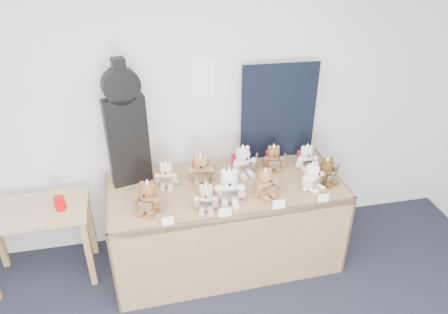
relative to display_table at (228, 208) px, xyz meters
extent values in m
plane|color=white|center=(-0.65, 0.55, 0.72)|extent=(6.00, 0.00, 6.00)
cube|color=white|center=(-0.10, 0.54, 0.92)|extent=(0.21, 0.00, 0.30)
cube|color=#826142|center=(0.00, 0.08, 0.14)|extent=(1.95, 0.86, 0.06)
cube|color=#826142|center=(0.01, -0.31, -0.23)|extent=(1.93, 0.08, 0.80)
cube|color=#826142|center=(-0.95, 0.05, -0.23)|extent=(0.04, 0.80, 0.80)
cube|color=#826142|center=(0.95, 0.11, -0.23)|extent=(0.04, 0.80, 0.80)
cube|color=tan|center=(-1.54, 0.20, 0.05)|extent=(0.86, 0.49, 0.04)
cube|color=#9F6F44|center=(-1.16, 0.02, -0.30)|extent=(0.05, 0.05, 0.67)
cube|color=#9F6F44|center=(-1.17, 0.41, -0.30)|extent=(0.05, 0.05, 0.67)
cube|color=black|center=(-0.74, 0.30, 0.55)|extent=(0.33, 0.17, 0.75)
cylinder|color=black|center=(-0.74, 0.30, 1.02)|extent=(0.30, 0.16, 0.28)
cube|color=black|center=(-0.74, 0.30, 1.13)|extent=(0.11, 0.11, 0.19)
cube|color=black|center=(0.54, 0.46, 0.61)|extent=(0.65, 0.05, 0.87)
cylinder|color=#B60E0C|center=(-1.32, 0.16, 0.13)|extent=(0.08, 0.08, 0.11)
ellipsoid|color=brown|center=(-0.63, -0.11, 0.24)|extent=(0.21, 0.20, 0.17)
sphere|color=brown|center=(-0.63, -0.11, 0.36)|extent=(0.12, 0.12, 0.12)
cylinder|color=brown|center=(-0.65, -0.16, 0.35)|extent=(0.06, 0.05, 0.05)
sphere|color=black|center=(-0.66, -0.18, 0.35)|extent=(0.02, 0.02, 0.02)
sphere|color=brown|center=(-0.67, -0.10, 0.40)|extent=(0.04, 0.04, 0.04)
sphere|color=brown|center=(-0.59, -0.13, 0.40)|extent=(0.04, 0.04, 0.04)
cylinder|color=brown|center=(-0.71, -0.10, 0.25)|extent=(0.08, 0.10, 0.13)
cylinder|color=brown|center=(-0.57, -0.17, 0.25)|extent=(0.08, 0.10, 0.13)
cylinder|color=brown|center=(-0.69, -0.15, 0.19)|extent=(0.09, 0.12, 0.05)
cylinder|color=brown|center=(-0.62, -0.18, 0.19)|extent=(0.09, 0.12, 0.05)
cube|color=white|center=(-0.66, -0.17, 0.25)|extent=(0.11, 0.06, 0.09)
cone|color=white|center=(-0.63, -0.11, 0.41)|extent=(0.11, 0.11, 0.08)
cube|color=white|center=(-0.55, -0.19, 0.28)|extent=(0.03, 0.04, 0.18)
cube|color=white|center=(-0.55, -0.19, 0.21)|extent=(0.05, 0.03, 0.01)
ellipsoid|color=#CAAE8E|center=(-0.21, -0.18, 0.23)|extent=(0.17, 0.15, 0.15)
sphere|color=#CAAE8E|center=(-0.21, -0.18, 0.33)|extent=(0.11, 0.11, 0.11)
cylinder|color=#CAAE8E|center=(-0.22, -0.23, 0.32)|extent=(0.05, 0.03, 0.05)
sphere|color=black|center=(-0.22, -0.25, 0.32)|extent=(0.02, 0.02, 0.02)
sphere|color=#CAAE8E|center=(-0.24, -0.18, 0.37)|extent=(0.03, 0.03, 0.03)
sphere|color=#CAAE8E|center=(-0.18, -0.19, 0.37)|extent=(0.03, 0.03, 0.03)
cylinder|color=#CAAE8E|center=(-0.28, -0.19, 0.24)|extent=(0.06, 0.09, 0.11)
cylinder|color=#CAAE8E|center=(-0.14, -0.22, 0.24)|extent=(0.06, 0.09, 0.11)
cylinder|color=#CAAE8E|center=(-0.25, -0.23, 0.19)|extent=(0.06, 0.10, 0.04)
cylinder|color=#CAAE8E|center=(-0.19, -0.24, 0.19)|extent=(0.06, 0.10, 0.04)
cube|color=white|center=(-0.22, -0.24, 0.24)|extent=(0.10, 0.03, 0.08)
cone|color=white|center=(-0.21, -0.18, 0.38)|extent=(0.09, 0.09, 0.07)
cube|color=white|center=(-0.12, -0.23, 0.26)|extent=(0.02, 0.04, 0.15)
cube|color=white|center=(-0.12, -0.23, 0.20)|extent=(0.04, 0.01, 0.01)
cube|color=#B1142A|center=(-0.20, -0.13, 0.24)|extent=(0.12, 0.05, 0.13)
ellipsoid|color=white|center=(-0.02, -0.11, 0.25)|extent=(0.21, 0.18, 0.19)
sphere|color=white|center=(-0.02, -0.11, 0.38)|extent=(0.14, 0.14, 0.14)
cylinder|color=white|center=(-0.03, -0.17, 0.37)|extent=(0.06, 0.04, 0.06)
sphere|color=black|center=(-0.03, -0.19, 0.37)|extent=(0.02, 0.02, 0.02)
sphere|color=white|center=(-0.06, -0.10, 0.43)|extent=(0.04, 0.04, 0.04)
sphere|color=white|center=(0.03, -0.12, 0.43)|extent=(0.04, 0.04, 0.04)
cylinder|color=white|center=(-0.11, -0.12, 0.26)|extent=(0.07, 0.11, 0.14)
cylinder|color=white|center=(0.07, -0.14, 0.26)|extent=(0.07, 0.11, 0.14)
cylinder|color=white|center=(-0.07, -0.17, 0.20)|extent=(0.07, 0.13, 0.06)
cylinder|color=white|center=(0.02, -0.18, 0.20)|extent=(0.07, 0.13, 0.06)
cube|color=white|center=(-0.03, -0.18, 0.26)|extent=(0.12, 0.04, 0.10)
cone|color=white|center=(-0.02, -0.11, 0.43)|extent=(0.12, 0.12, 0.09)
cube|color=white|center=(0.09, -0.16, 0.29)|extent=(0.02, 0.05, 0.20)
cube|color=white|center=(0.09, -0.16, 0.21)|extent=(0.06, 0.01, 0.01)
ellipsoid|color=#A66A3F|center=(0.27, -0.10, 0.24)|extent=(0.20, 0.18, 0.16)
sphere|color=#A66A3F|center=(0.27, -0.10, 0.34)|extent=(0.12, 0.12, 0.12)
cylinder|color=#A66A3F|center=(0.29, -0.15, 0.34)|extent=(0.06, 0.04, 0.05)
sphere|color=black|center=(0.29, -0.17, 0.34)|extent=(0.02, 0.02, 0.02)
sphere|color=#A66A3F|center=(0.23, -0.12, 0.39)|extent=(0.04, 0.04, 0.04)
sphere|color=#A66A3F|center=(0.30, -0.09, 0.39)|extent=(0.04, 0.04, 0.04)
cylinder|color=#A66A3F|center=(0.20, -0.15, 0.25)|extent=(0.07, 0.10, 0.12)
cylinder|color=#A66A3F|center=(0.35, -0.10, 0.25)|extent=(0.07, 0.10, 0.12)
cylinder|color=#A66A3F|center=(0.25, -0.17, 0.19)|extent=(0.08, 0.11, 0.05)
cylinder|color=#A66A3F|center=(0.32, -0.14, 0.19)|extent=(0.08, 0.11, 0.05)
cube|color=white|center=(0.29, -0.16, 0.24)|extent=(0.10, 0.05, 0.09)
cone|color=white|center=(0.27, -0.10, 0.39)|extent=(0.10, 0.10, 0.08)
cube|color=white|center=(0.37, -0.10, 0.27)|extent=(0.03, 0.04, 0.17)
cube|color=white|center=(0.37, -0.10, 0.21)|extent=(0.05, 0.02, 0.01)
ellipsoid|color=white|center=(0.66, -0.09, 0.24)|extent=(0.21, 0.20, 0.16)
sphere|color=white|center=(0.66, -0.09, 0.35)|extent=(0.12, 0.12, 0.12)
cylinder|color=white|center=(0.69, -0.13, 0.34)|extent=(0.06, 0.05, 0.05)
sphere|color=black|center=(0.70, -0.15, 0.34)|extent=(0.02, 0.02, 0.02)
sphere|color=white|center=(0.63, -0.11, 0.39)|extent=(0.04, 0.04, 0.04)
sphere|color=white|center=(0.69, -0.07, 0.39)|extent=(0.04, 0.04, 0.04)
cylinder|color=white|center=(0.61, -0.15, 0.25)|extent=(0.09, 0.10, 0.12)
cylinder|color=white|center=(0.74, -0.06, 0.25)|extent=(0.09, 0.10, 0.12)
cylinder|color=white|center=(0.66, -0.15, 0.19)|extent=(0.10, 0.11, 0.05)
cylinder|color=white|center=(0.72, -0.12, 0.19)|extent=(0.10, 0.11, 0.05)
cube|color=white|center=(0.69, -0.14, 0.24)|extent=(0.10, 0.07, 0.09)
cone|color=white|center=(0.66, -0.09, 0.40)|extent=(0.10, 0.10, 0.08)
cube|color=white|center=(0.76, -0.06, 0.27)|extent=(0.03, 0.04, 0.17)
cube|color=white|center=(0.76, -0.06, 0.21)|extent=(0.04, 0.03, 0.01)
ellipsoid|color=#53391C|center=(0.81, -0.03, 0.23)|extent=(0.19, 0.17, 0.15)
sphere|color=#53391C|center=(0.81, -0.03, 0.33)|extent=(0.11, 0.11, 0.11)
cylinder|color=#53391C|center=(0.83, -0.07, 0.33)|extent=(0.05, 0.04, 0.05)
sphere|color=black|center=(0.84, -0.08, 0.33)|extent=(0.02, 0.02, 0.02)
sphere|color=#53391C|center=(0.78, -0.04, 0.38)|extent=(0.04, 0.04, 0.04)
sphere|color=#53391C|center=(0.84, -0.01, 0.38)|extent=(0.04, 0.04, 0.04)
cylinder|color=#53391C|center=(0.75, -0.07, 0.24)|extent=(0.07, 0.09, 0.11)
cylinder|color=#53391C|center=(0.88, -0.02, 0.24)|extent=(0.07, 0.09, 0.11)
cylinder|color=#53391C|center=(0.80, -0.09, 0.19)|extent=(0.08, 0.11, 0.04)
cylinder|color=#53391C|center=(0.86, -0.06, 0.19)|extent=(0.08, 0.11, 0.04)
cube|color=white|center=(0.83, -0.08, 0.24)|extent=(0.10, 0.05, 0.08)
cone|color=white|center=(0.81, -0.03, 0.38)|extent=(0.09, 0.09, 0.07)
cube|color=white|center=(0.91, -0.02, 0.26)|extent=(0.03, 0.04, 0.16)
cube|color=white|center=(0.91, -0.02, 0.20)|extent=(0.04, 0.02, 0.01)
ellipsoid|color=beige|center=(-0.47, 0.20, 0.23)|extent=(0.16, 0.14, 0.15)
sphere|color=beige|center=(-0.47, 0.20, 0.33)|extent=(0.11, 0.11, 0.11)
cylinder|color=beige|center=(-0.48, 0.15, 0.32)|extent=(0.05, 0.03, 0.04)
sphere|color=black|center=(-0.48, 0.14, 0.32)|extent=(0.02, 0.02, 0.02)
sphere|color=beige|center=(-0.51, 0.20, 0.37)|extent=(0.03, 0.03, 0.03)
sphere|color=beige|center=(-0.44, 0.19, 0.37)|extent=(0.03, 0.03, 0.03)
cylinder|color=beige|center=(-0.54, 0.19, 0.24)|extent=(0.05, 0.09, 0.11)
cylinder|color=beige|center=(-0.41, 0.17, 0.24)|extent=(0.05, 0.09, 0.11)
cylinder|color=beige|center=(-0.51, 0.15, 0.19)|extent=(0.06, 0.10, 0.04)
cylinder|color=beige|center=(-0.45, 0.14, 0.19)|extent=(0.06, 0.10, 0.04)
cube|color=white|center=(-0.48, 0.14, 0.24)|extent=(0.10, 0.03, 0.08)
cone|color=white|center=(-0.47, 0.20, 0.37)|extent=(0.09, 0.09, 0.07)
cube|color=white|center=(-0.39, 0.15, 0.26)|extent=(0.02, 0.04, 0.15)
cube|color=white|center=(-0.39, 0.15, 0.20)|extent=(0.04, 0.01, 0.01)
ellipsoid|color=#9F7B4F|center=(-0.19, 0.19, 0.24)|extent=(0.19, 0.16, 0.17)
sphere|color=#9F7B4F|center=(-0.19, 0.19, 0.36)|extent=(0.12, 0.12, 0.12)
cylinder|color=#9F7B4F|center=(-0.20, 0.14, 0.35)|extent=(0.06, 0.03, 0.05)
sphere|color=black|center=(-0.20, 0.12, 0.35)|extent=(0.02, 0.02, 0.02)
sphere|color=#9F7B4F|center=(-0.23, 0.20, 0.40)|extent=(0.04, 0.04, 0.04)
sphere|color=#9F7B4F|center=(-0.15, 0.19, 0.40)|extent=(0.04, 0.04, 0.04)
cylinder|color=#9F7B4F|center=(-0.27, 0.18, 0.25)|extent=(0.06, 0.10, 0.13)
cylinder|color=#9F7B4F|center=(-0.11, 0.16, 0.25)|extent=(0.06, 0.10, 0.13)
cylinder|color=#9F7B4F|center=(-0.23, 0.14, 0.19)|extent=(0.06, 0.12, 0.05)
cylinder|color=#9F7B4F|center=(-0.16, 0.13, 0.19)|extent=(0.06, 0.12, 0.05)
cube|color=white|center=(-0.20, 0.13, 0.25)|extent=(0.11, 0.03, 0.09)
cone|color=white|center=(-0.19, 0.19, 0.41)|extent=(0.11, 0.11, 0.08)
cube|color=white|center=(-0.09, 0.15, 0.28)|extent=(0.02, 0.04, 0.18)
cube|color=white|center=(-0.09, 0.15, 0.21)|extent=(0.05, 0.01, 0.01)
cube|color=#B1142A|center=(-0.18, 0.26, 0.26)|extent=(0.14, 0.05, 0.15)
ellipsoid|color=silver|center=(0.17, 0.24, 0.24)|extent=(0.20, 0.19, 0.17)
sphere|color=silver|center=(0.17, 0.24, 0.36)|extent=(0.13, 0.13, 0.13)
cylinder|color=silver|center=(0.19, 0.19, 0.35)|extent=(0.06, 0.04, 0.05)
sphere|color=black|center=(0.19, 0.17, 0.35)|extent=(0.02, 0.02, 0.02)
sphere|color=silver|center=(0.13, 0.23, 0.41)|extent=(0.04, 0.04, 0.04)
sphere|color=silver|center=(0.21, 0.25, 0.41)|extent=(0.04, 0.04, 0.04)
cylinder|color=silver|center=(0.10, 0.20, 0.25)|extent=(0.07, 0.10, 0.13)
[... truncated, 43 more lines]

